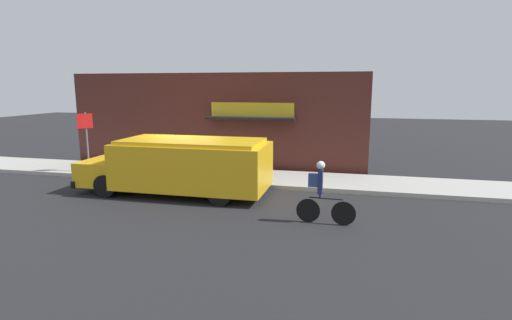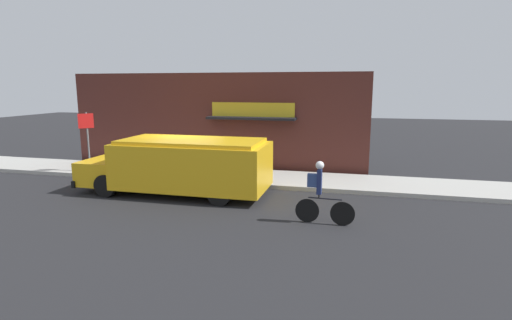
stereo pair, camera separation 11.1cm
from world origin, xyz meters
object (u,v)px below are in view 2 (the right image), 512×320
Objects in this scene: school_bus at (182,165)px; trash_bin at (198,162)px; stop_sign_post at (87,132)px; cyclist at (321,193)px.

school_bus reaches higher than trash_bin.
stop_sign_post reaches higher than trash_bin.
cyclist is at bearing -20.50° from stop_sign_post.
cyclist is 10.65m from stop_sign_post.
school_bus is at bearing -79.27° from trash_bin.
stop_sign_post reaches higher than cyclist.
cyclist reaches higher than trash_bin.
stop_sign_post is 4.75m from trash_bin.
school_bus is 2.65× the size of stop_sign_post.
trash_bin is at bearing 12.07° from stop_sign_post.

